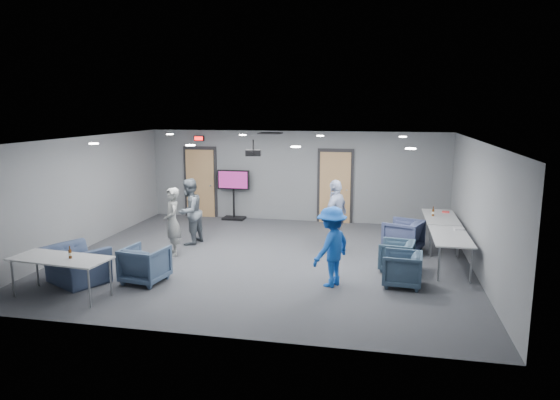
% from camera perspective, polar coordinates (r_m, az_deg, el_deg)
% --- Properties ---
extents(floor, '(9.00, 9.00, 0.00)m').
position_cam_1_polar(floor, '(11.44, -1.70, -6.67)').
color(floor, '#323338').
rests_on(floor, ground).
extents(ceiling, '(9.00, 9.00, 0.00)m').
position_cam_1_polar(ceiling, '(10.95, -1.78, 6.96)').
color(ceiling, white).
rests_on(ceiling, wall_back).
extents(wall_back, '(9.00, 0.02, 2.70)m').
position_cam_1_polar(wall_back, '(14.99, 1.78, 2.73)').
color(wall_back, slate).
rests_on(wall_back, floor).
extents(wall_front, '(9.00, 0.02, 2.70)m').
position_cam_1_polar(wall_front, '(7.38, -8.93, -5.56)').
color(wall_front, slate).
rests_on(wall_front, floor).
extents(wall_left, '(0.02, 8.00, 2.70)m').
position_cam_1_polar(wall_left, '(12.90, -21.59, 0.73)').
color(wall_left, slate).
rests_on(wall_left, floor).
extents(wall_right, '(0.02, 8.00, 2.70)m').
position_cam_1_polar(wall_right, '(11.00, 21.71, -0.86)').
color(wall_right, slate).
rests_on(wall_right, floor).
extents(door_left, '(1.06, 0.17, 2.24)m').
position_cam_1_polar(door_left, '(15.77, -9.07, 1.96)').
color(door_left, black).
rests_on(door_left, wall_back).
extents(door_right, '(1.06, 0.17, 2.24)m').
position_cam_1_polar(door_right, '(14.83, 6.31, 1.49)').
color(door_right, black).
rests_on(door_right, wall_back).
extents(exit_sign, '(0.32, 0.08, 0.16)m').
position_cam_1_polar(exit_sign, '(15.61, -9.25, 6.97)').
color(exit_sign, black).
rests_on(exit_sign, wall_back).
extents(hvac_diffuser, '(0.60, 0.60, 0.03)m').
position_cam_1_polar(hvac_diffuser, '(13.79, -1.12, 7.63)').
color(hvac_diffuser, black).
rests_on(hvac_diffuser, ceiling).
extents(downlights, '(6.18, 3.78, 0.02)m').
position_cam_1_polar(downlights, '(10.95, -1.78, 6.88)').
color(downlights, white).
rests_on(downlights, ceiling).
extents(person_a, '(0.62, 0.69, 1.58)m').
position_cam_1_polar(person_a, '(11.76, -12.20, -2.44)').
color(person_a, gray).
rests_on(person_a, floor).
extents(person_b, '(0.77, 0.91, 1.65)m').
position_cam_1_polar(person_b, '(12.63, -10.32, -1.31)').
color(person_b, slate).
rests_on(person_b, floor).
extents(person_c, '(0.74, 1.10, 1.73)m').
position_cam_1_polar(person_c, '(11.80, 6.39, -1.84)').
color(person_c, '#A2AFD0').
rests_on(person_c, floor).
extents(person_d, '(0.99, 1.15, 1.54)m').
position_cam_1_polar(person_d, '(9.58, 5.90, -5.32)').
color(person_d, blue).
rests_on(person_d, floor).
extents(chair_right_a, '(1.07, 1.06, 0.76)m').
position_cam_1_polar(chair_right_a, '(12.25, 13.89, -3.97)').
color(chair_right_a, '#3C4569').
rests_on(chair_right_a, floor).
extents(chair_right_b, '(0.80, 0.78, 0.64)m').
position_cam_1_polar(chair_right_b, '(10.82, 13.17, -6.20)').
color(chair_right_b, '#384E61').
rests_on(chair_right_b, floor).
extents(chair_right_c, '(0.79, 0.77, 0.67)m').
position_cam_1_polar(chair_right_c, '(9.92, 13.78, -7.68)').
color(chair_right_c, '#334558').
rests_on(chair_right_c, floor).
extents(chair_front_a, '(0.88, 0.89, 0.72)m').
position_cam_1_polar(chair_front_a, '(10.18, -15.17, -7.11)').
color(chair_front_a, '#3C4E68').
rests_on(chair_front_a, floor).
extents(chair_front_b, '(1.43, 1.37, 0.72)m').
position_cam_1_polar(chair_front_b, '(10.58, -22.35, -6.88)').
color(chair_front_b, '#394662').
rests_on(chair_front_b, floor).
extents(table_right_a, '(0.77, 1.84, 0.73)m').
position_cam_1_polar(table_right_a, '(12.95, 17.87, -1.99)').
color(table_right_a, '#BABCBF').
rests_on(table_right_a, floor).
extents(table_right_b, '(0.76, 1.82, 0.73)m').
position_cam_1_polar(table_right_b, '(11.12, 18.90, -4.08)').
color(table_right_b, '#BABCBF').
rests_on(table_right_b, floor).
extents(table_front_left, '(1.86, 0.92, 0.73)m').
position_cam_1_polar(table_front_left, '(9.84, -23.82, -6.29)').
color(table_front_left, '#BABCBF').
rests_on(table_front_left, floor).
extents(bottle_front, '(0.06, 0.06, 0.23)m').
position_cam_1_polar(bottle_front, '(9.68, -22.86, -5.68)').
color(bottle_front, '#552D0E').
rests_on(bottle_front, table_front_left).
extents(bottle_right, '(0.06, 0.06, 0.24)m').
position_cam_1_polar(bottle_right, '(12.93, 17.09, -1.37)').
color(bottle_right, '#552D0E').
rests_on(bottle_right, table_right_a).
extents(snack_box, '(0.19, 0.15, 0.04)m').
position_cam_1_polar(snack_box, '(13.45, 18.41, -1.30)').
color(snack_box, red).
rests_on(snack_box, table_right_a).
extents(wrapper, '(0.22, 0.15, 0.05)m').
position_cam_1_polar(wrapper, '(11.63, 19.79, -3.15)').
color(wrapper, silver).
rests_on(wrapper, table_right_b).
extents(tv_stand, '(0.99, 0.47, 1.52)m').
position_cam_1_polar(tv_stand, '(15.24, -5.33, 0.97)').
color(tv_stand, black).
rests_on(tv_stand, floor).
extents(projector, '(0.37, 0.35, 0.36)m').
position_cam_1_polar(projector, '(11.01, -3.07, 5.43)').
color(projector, black).
rests_on(projector, ceiling).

